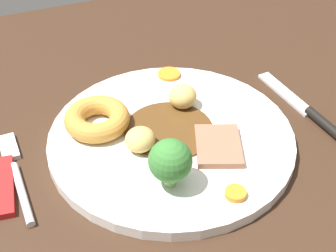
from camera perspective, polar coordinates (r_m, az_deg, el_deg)
dining_table at (r=62.00cm, az=0.37°, el=-3.22°), size 120.00×84.00×3.60cm
dinner_plate at (r=60.61cm, az=0.00°, el=-1.24°), size 29.62×29.62×1.40cm
gravy_pool at (r=60.31cm, az=0.12°, el=-0.42°), size 10.83×10.83×0.30cm
meat_slice_main at (r=58.02cm, az=5.78°, el=-2.26°), size 7.35×8.34×0.80cm
yorkshire_pudding at (r=60.86cm, az=-8.11°, el=0.83°), size 7.99×7.99×2.44cm
roast_potato_left at (r=63.38cm, az=1.69°, el=3.40°), size 3.71×3.69×3.06cm
roast_potato_right at (r=57.16cm, az=-3.20°, el=-1.54°), size 4.92×4.87×2.76cm
carrot_coin_front at (r=69.91cm, az=0.12°, el=5.95°), size 3.17×3.17×0.44cm
carrot_coin_back at (r=52.99cm, az=7.72°, el=-7.65°), size 2.30×2.30×0.62cm
broccoli_floret at (r=51.54cm, az=0.26°, el=-4.04°), size 4.67×4.67×5.76cm
fork at (r=59.03cm, az=-16.97°, el=-5.17°), size 2.12×15.28×0.90cm
knife at (r=67.01cm, az=16.22°, el=1.24°), size 2.99×18.56×1.20cm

